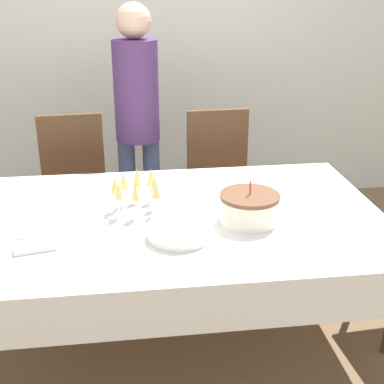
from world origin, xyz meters
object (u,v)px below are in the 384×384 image
Objects in this scene: dining_chair_far_right at (220,180)px; plate_stack_main at (179,231)px; dining_chair_far_left at (74,187)px; person_standing at (137,110)px; champagne_tray at (137,193)px; birthday_cake at (249,208)px.

plate_stack_main is at bearing -108.71° from dining_chair_far_right.
person_standing reaches higher than dining_chair_far_left.
champagne_tray is at bearing -123.07° from dining_chair_far_right.
dining_chair_far_left is 1.00× the size of dining_chair_far_right.
dining_chair_far_left reaches higher than plate_stack_main.
birthday_cake reaches higher than champagne_tray.
champagne_tray is (-0.50, 0.18, 0.03)m from birthday_cake.
dining_chair_far_right is 3.64× the size of birthday_cake.
person_standing reaches higher than plate_stack_main.
plate_stack_main is 0.17× the size of person_standing.
champagne_tray is at bearing 160.20° from birthday_cake.
dining_chair_far_right reaches higher than birthday_cake.
person_standing is at bearing 87.56° from champagne_tray.
birthday_cake is 0.86× the size of champagne_tray.
person_standing is (-0.12, 1.31, 0.21)m from plate_stack_main.
dining_chair_far_left is 1.38m from birthday_cake.
dining_chair_far_left is 3.11× the size of champagne_tray.
dining_chair_far_left is 0.62m from person_standing.
dining_chair_far_left is 1.30m from plate_stack_main.
birthday_cake is at bearing -50.07° from dining_chair_far_left.
dining_chair_far_left reaches higher than birthday_cake.
person_standing is at bearing 20.37° from dining_chair_far_left.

